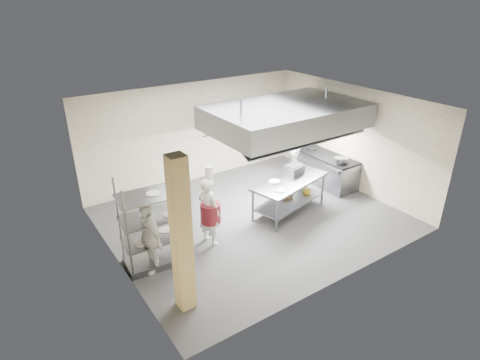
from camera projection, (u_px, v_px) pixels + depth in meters
floor at (253, 218)px, 10.38m from camera, size 7.00×7.00×0.00m
ceiling at (255, 104)px, 9.11m from camera, size 7.00×7.00×0.00m
wall_back at (195, 132)px, 11.99m from camera, size 7.00×0.00×7.00m
wall_left at (111, 203)px, 7.96m from camera, size 0.00×6.00×6.00m
wall_right at (352, 138)px, 11.53m from camera, size 0.00×6.00×6.00m
column at (181, 237)px, 6.84m from camera, size 0.30×0.30×3.00m
exhaust_hood at (286, 116)px, 10.33m from camera, size 4.00×2.50×0.60m
hood_strip_a at (257, 134)px, 10.00m from camera, size 1.60×0.12×0.04m
hood_strip_b at (311, 123)px, 10.92m from camera, size 1.60×0.12×0.04m
wall_shelf at (247, 124)px, 12.79m from camera, size 1.50×0.28×0.04m
island at (289, 196)px, 10.51m from camera, size 2.37×1.41×0.91m
island_worktop at (290, 181)px, 10.33m from camera, size 2.37×1.41×0.06m
island_undershelf at (289, 201)px, 10.58m from camera, size 2.18×1.28×0.04m
pass_rack at (153, 221)px, 8.27m from camera, size 1.39×0.88×2.00m
cooking_range at (326, 170)px, 12.14m from camera, size 0.80×2.00×0.84m
range_top at (327, 156)px, 11.95m from camera, size 0.78×1.96×0.06m
chef_head at (209, 211)px, 9.01m from camera, size 0.54×0.69×1.65m
chef_line at (291, 149)px, 12.42m from camera, size 0.94×1.06×1.80m
chef_plating at (149, 238)px, 8.11m from camera, size 0.48×0.95×1.56m
griddle at (294, 170)px, 10.63m from camera, size 0.56×0.47×0.24m
wicker_basket at (288, 194)px, 10.74m from camera, size 0.34×0.30×0.12m
stockpot at (339, 161)px, 11.30m from camera, size 0.27×0.27×0.19m
plate_stack at (155, 236)px, 8.42m from camera, size 0.28×0.28×0.05m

